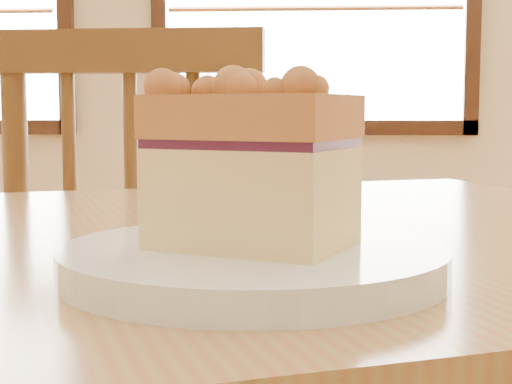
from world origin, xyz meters
TOP-DOWN VIEW (x-y plane):
  - cafe_table_main at (0.10, 0.33)m, footprint 1.35×1.14m
  - cafe_chair_main at (0.01, 1.00)m, footprint 0.46×0.46m
  - plate at (0.24, 0.17)m, footprint 0.25×0.25m
  - cake_slice at (0.24, 0.17)m, footprint 0.14×0.13m

SIDE VIEW (x-z plane):
  - cafe_chair_main at x=0.01m, z-range 0.01..0.99m
  - cafe_table_main at x=0.10m, z-range 0.27..1.02m
  - plate at x=0.24m, z-range 0.75..0.77m
  - cake_slice at x=0.24m, z-range 0.77..0.88m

